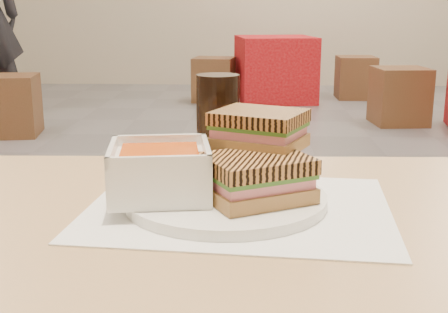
{
  "coord_description": "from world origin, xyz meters",
  "views": [
    {
      "loc": [
        0.04,
        -2.74,
        1.01
      ],
      "look_at": [
        0.01,
        -2.0,
        0.82
      ],
      "focal_mm": 47.23,
      "sensor_mm": 36.0,
      "label": 1
    }
  ],
  "objects_px": {
    "bg_chair_0r": "(10,105)",
    "bg_chair_2r": "(356,77)",
    "cola_glass": "(218,121)",
    "bg_chair_1l": "(399,96)",
    "soup_bowl": "(160,173)",
    "bg_table_2": "(275,69)",
    "panini_lower": "(256,177)",
    "bg_chair_2l": "(214,79)",
    "plate": "(226,199)"
  },
  "relations": [
    {
      "from": "bg_chair_0r",
      "to": "bg_chair_2r",
      "type": "height_order",
      "value": "bg_chair_0r"
    },
    {
      "from": "cola_glass",
      "to": "bg_chair_1l",
      "type": "relative_size",
      "value": 0.31
    },
    {
      "from": "bg_chair_0r",
      "to": "bg_chair_2r",
      "type": "distance_m",
      "value": 3.72
    },
    {
      "from": "soup_bowl",
      "to": "bg_table_2",
      "type": "bearing_deg",
      "value": 86.1
    },
    {
      "from": "cola_glass",
      "to": "bg_table_2",
      "type": "xyz_separation_m",
      "value": [
        0.32,
        5.46,
        -0.48
      ]
    },
    {
      "from": "cola_glass",
      "to": "bg_chair_1l",
      "type": "height_order",
      "value": "cola_glass"
    },
    {
      "from": "bg_table_2",
      "to": "bg_chair_1l",
      "type": "relative_size",
      "value": 1.83
    },
    {
      "from": "panini_lower",
      "to": "bg_chair_0r",
      "type": "xyz_separation_m",
      "value": [
        -1.92,
        3.84,
        -0.56
      ]
    },
    {
      "from": "bg_chair_0r",
      "to": "bg_chair_2r",
      "type": "relative_size",
      "value": 1.06
    },
    {
      "from": "bg_chair_2r",
      "to": "bg_table_2",
      "type": "bearing_deg",
      "value": -165.95
    },
    {
      "from": "soup_bowl",
      "to": "bg_chair_2l",
      "type": "bearing_deg",
      "value": 92.79
    },
    {
      "from": "bg_chair_1l",
      "to": "bg_chair_2r",
      "type": "xyz_separation_m",
      "value": [
        -0.13,
        1.48,
        -0.01
      ]
    },
    {
      "from": "bg_table_2",
      "to": "soup_bowl",
      "type": "bearing_deg",
      "value": -93.9
    },
    {
      "from": "bg_chair_0r",
      "to": "bg_chair_1l",
      "type": "xyz_separation_m",
      "value": [
        3.21,
        0.6,
        0.01
      ]
    },
    {
      "from": "soup_bowl",
      "to": "bg_chair_1l",
      "type": "height_order",
      "value": "soup_bowl"
    },
    {
      "from": "bg_table_2",
      "to": "bg_chair_2r",
      "type": "xyz_separation_m",
      "value": [
        0.91,
        0.23,
        -0.11
      ]
    },
    {
      "from": "plate",
      "to": "panini_lower",
      "type": "relative_size",
      "value": 1.66
    },
    {
      "from": "panini_lower",
      "to": "bg_chair_1l",
      "type": "relative_size",
      "value": 0.33
    },
    {
      "from": "plate",
      "to": "soup_bowl",
      "type": "xyz_separation_m",
      "value": [
        -0.09,
        -0.01,
        0.04
      ]
    },
    {
      "from": "plate",
      "to": "bg_chair_2r",
      "type": "relative_size",
      "value": 0.58
    },
    {
      "from": "plate",
      "to": "bg_chair_1l",
      "type": "bearing_deg",
      "value": 73.16
    },
    {
      "from": "soup_bowl",
      "to": "bg_chair_2r",
      "type": "xyz_separation_m",
      "value": [
        1.3,
        5.91,
        -0.56
      ]
    },
    {
      "from": "bg_chair_2r",
      "to": "plate",
      "type": "bearing_deg",
      "value": -101.6
    },
    {
      "from": "plate",
      "to": "cola_glass",
      "type": "relative_size",
      "value": 1.77
    },
    {
      "from": "plate",
      "to": "bg_chair_1l",
      "type": "relative_size",
      "value": 0.55
    },
    {
      "from": "bg_chair_0r",
      "to": "bg_chair_2l",
      "type": "distance_m",
      "value": 2.36
    },
    {
      "from": "soup_bowl",
      "to": "cola_glass",
      "type": "xyz_separation_m",
      "value": [
        0.06,
        0.22,
        0.03
      ]
    },
    {
      "from": "bg_chair_1l",
      "to": "bg_chair_2r",
      "type": "relative_size",
      "value": 1.06
    },
    {
      "from": "bg_chair_2r",
      "to": "soup_bowl",
      "type": "bearing_deg",
      "value": -102.38
    },
    {
      "from": "soup_bowl",
      "to": "plate",
      "type": "bearing_deg",
      "value": 7.72
    },
    {
      "from": "cola_glass",
      "to": "bg_chair_2r",
      "type": "distance_m",
      "value": 5.85
    },
    {
      "from": "soup_bowl",
      "to": "bg_chair_2r",
      "type": "height_order",
      "value": "soup_bowl"
    },
    {
      "from": "bg_table_2",
      "to": "bg_chair_2l",
      "type": "xyz_separation_m",
      "value": [
        -0.66,
        -0.04,
        -0.11
      ]
    },
    {
      "from": "panini_lower",
      "to": "bg_table_2",
      "type": "distance_m",
      "value": 5.71
    },
    {
      "from": "plate",
      "to": "soup_bowl",
      "type": "bearing_deg",
      "value": -172.28
    },
    {
      "from": "bg_chair_1l",
      "to": "bg_table_2",
      "type": "bearing_deg",
      "value": 129.63
    },
    {
      "from": "plate",
      "to": "bg_chair_0r",
      "type": "xyz_separation_m",
      "value": [
        -1.88,
        3.82,
        -0.52
      ]
    },
    {
      "from": "cola_glass",
      "to": "panini_lower",
      "type": "bearing_deg",
      "value": -74.79
    },
    {
      "from": "plate",
      "to": "cola_glass",
      "type": "height_order",
      "value": "cola_glass"
    },
    {
      "from": "soup_bowl",
      "to": "panini_lower",
      "type": "xyz_separation_m",
      "value": [
        0.13,
        -0.01,
        -0.0
      ]
    },
    {
      "from": "bg_chair_0r",
      "to": "plate",
      "type": "bearing_deg",
      "value": -63.82
    },
    {
      "from": "cola_glass",
      "to": "soup_bowl",
      "type": "bearing_deg",
      "value": -106.56
    },
    {
      "from": "soup_bowl",
      "to": "bg_chair_1l",
      "type": "bearing_deg",
      "value": 72.19
    },
    {
      "from": "bg_chair_2l",
      "to": "bg_chair_2r",
      "type": "height_order",
      "value": "bg_chair_2l"
    },
    {
      "from": "panini_lower",
      "to": "bg_table_2",
      "type": "height_order",
      "value": "panini_lower"
    },
    {
      "from": "plate",
      "to": "bg_chair_0r",
      "type": "relative_size",
      "value": 0.55
    },
    {
      "from": "soup_bowl",
      "to": "cola_glass",
      "type": "relative_size",
      "value": 0.96
    },
    {
      "from": "cola_glass",
      "to": "bg_table_2",
      "type": "bearing_deg",
      "value": 86.62
    },
    {
      "from": "bg_table_2",
      "to": "bg_chair_0r",
      "type": "bearing_deg",
      "value": -139.66
    },
    {
      "from": "bg_chair_0r",
      "to": "bg_chair_2r",
      "type": "bearing_deg",
      "value": 33.93
    }
  ]
}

